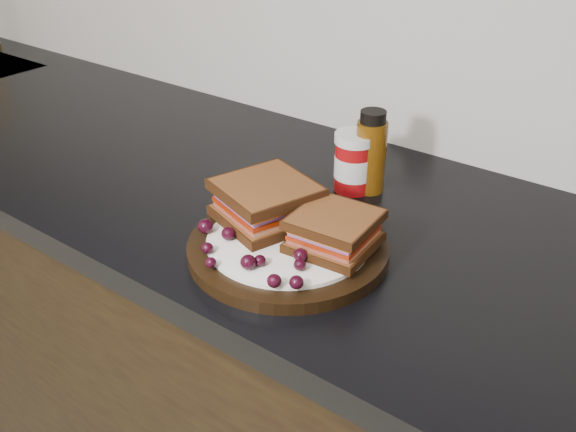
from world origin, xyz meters
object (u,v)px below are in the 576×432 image
object	(u,v)px
plate	(288,248)
sandwich_left	(266,202)
oil_bottle	(371,152)
condiment_jar	(354,162)

from	to	relation	value
plate	sandwich_left	bearing A→B (deg)	157.84
plate	oil_bottle	size ratio (longest dim) A/B	2.04
sandwich_left	condiment_jar	distance (m)	0.20
condiment_jar	oil_bottle	xyz separation A→B (m)	(0.02, 0.01, 0.02)
sandwich_left	oil_bottle	size ratio (longest dim) A/B	0.92
sandwich_left	condiment_jar	world-z (taller)	condiment_jar
sandwich_left	condiment_jar	bearing A→B (deg)	101.54
condiment_jar	oil_bottle	size ratio (longest dim) A/B	0.72
sandwich_left	condiment_jar	xyz separation A→B (m)	(0.02, 0.20, -0.00)
sandwich_left	oil_bottle	distance (m)	0.22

